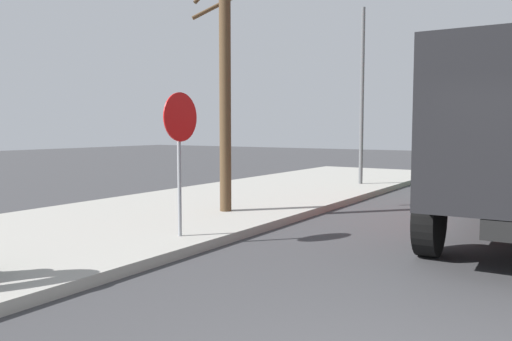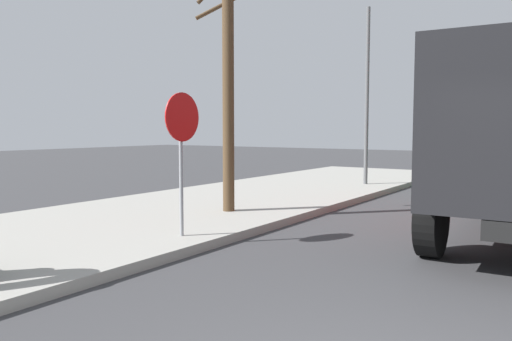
% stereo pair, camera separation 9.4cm
% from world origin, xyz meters
% --- Properties ---
extents(stop_sign, '(0.76, 0.08, 2.25)m').
position_xyz_m(stop_sign, '(3.07, 4.56, 1.71)').
color(stop_sign, gray).
rests_on(stop_sign, sidewalk_curb).
extents(bare_tree, '(1.47, 1.47, 5.52)m').
position_xyz_m(bare_tree, '(5.46, 5.45, 2.91)').
color(bare_tree, '#4C3823').
rests_on(bare_tree, sidewalk_curb).
extents(street_light_pole, '(0.12, 0.12, 5.32)m').
position_xyz_m(street_light_pole, '(11.89, 5.00, 2.81)').
color(street_light_pole, '#595B5E').
rests_on(street_light_pole, sidewalk_curb).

